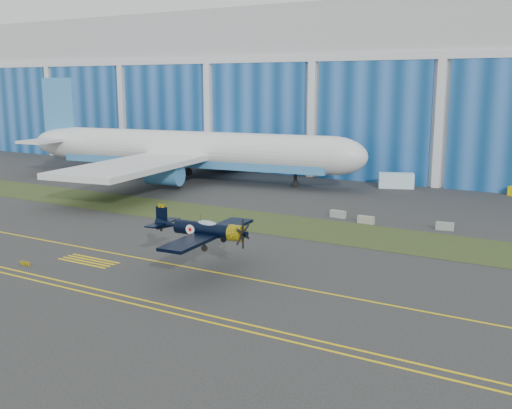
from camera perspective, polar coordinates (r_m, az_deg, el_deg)
The scene contains 15 objects.
ground at distance 54.38m, azimuth 4.19°, elevation -6.02°, with size 260.00×260.00×0.00m, color #353434.
grass_median at distance 66.78m, azimuth 9.49°, elevation -2.82°, with size 260.00×10.00×0.02m, color #475128.
hangar at distance 120.61m, azimuth 19.75°, elevation 10.15°, with size 220.00×45.70×30.00m.
taxiway_centreline at distance 50.15m, azimuth 1.65°, elevation -7.50°, with size 200.00×0.20×0.02m, color yellow.
edge_line_near at distance 42.58m, azimuth -4.61°, elevation -11.06°, with size 80.00×0.20×0.02m, color yellow.
edge_line_far at distance 43.34m, azimuth -3.84°, elevation -10.64°, with size 80.00×0.20×0.02m, color yellow.
hold_short_ladder at distance 58.36m, azimuth -15.65°, elevation -5.19°, with size 6.00×2.40×0.02m, color yellow, non-canonical shape.
guard_board_left at distance 58.79m, azimuth -21.13°, elevation -5.25°, with size 1.20×0.15×0.35m, color yellow.
warbird at distance 51.79m, azimuth -5.03°, elevation -2.36°, with size 11.02×12.98×3.65m.
jetliner at distance 102.28m, azimuth -6.35°, elevation 8.93°, with size 75.52×66.58×23.87m.
shipping_container at distance 97.65m, azimuth 13.21°, elevation 2.24°, with size 5.43×2.17×2.35m, color #CAEDF8.
cart at distance 124.67m, azimuth -12.65°, elevation 3.95°, with size 2.13×1.28×1.28m, color silver.
barrier_a at distance 74.69m, azimuth 7.81°, elevation -0.91°, with size 2.00×0.60×0.90m, color gray.
barrier_b at distance 72.07m, azimuth 10.43°, elevation -1.44°, with size 2.00×0.60×0.90m, color gray.
barrier_c at distance 71.03m, azimuth 17.54°, elevation -1.98°, with size 2.00×0.60×0.90m, color gray.
Camera 1 is at (22.66, -46.67, 16.28)m, focal length 42.00 mm.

